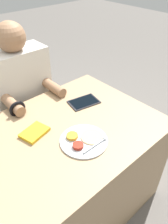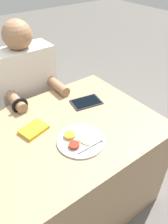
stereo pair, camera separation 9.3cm
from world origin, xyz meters
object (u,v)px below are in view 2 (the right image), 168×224
(thali_tray, at_px, (81,140))
(person_diner, at_px, (30,104))
(tablet_device, at_px, (86,102))
(red_notebook, at_px, (34,130))

(thali_tray, xyz_separation_m, person_diner, (0.02, 0.73, -0.17))
(thali_tray, xyz_separation_m, tablet_device, (0.25, 0.28, -0.00))
(red_notebook, relative_size, tablet_device, 0.78)
(thali_tray, height_order, person_diner, person_diner)
(red_notebook, xyz_separation_m, person_diner, (0.19, 0.49, -0.17))
(red_notebook, height_order, tablet_device, red_notebook)
(red_notebook, height_order, person_diner, person_diner)
(red_notebook, bearing_deg, person_diner, 69.24)
(red_notebook, xyz_separation_m, tablet_device, (0.42, 0.04, -0.00))
(tablet_device, xyz_separation_m, person_diner, (-0.23, 0.45, -0.17))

